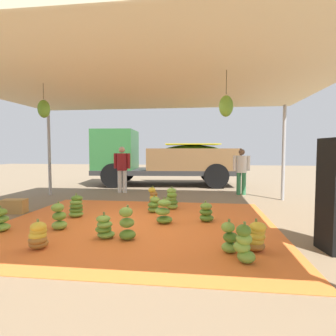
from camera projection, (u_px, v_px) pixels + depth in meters
The scene contains 21 objects.
ground_plane at pixel (159, 199), 8.67m from camera, with size 40.00×40.00×0.00m, color #7F6B51.
tarp_orange at pixel (136, 224), 5.70m from camera, with size 5.65×4.99×0.01m, color orange.
tent_canopy at pixel (133, 83), 5.42m from camera, with size 8.00×7.00×2.95m.
banana_bunch_0 at pixel (172, 199), 7.14m from camera, with size 0.42×0.42×0.59m.
banana_bunch_1 at pixel (127, 225), 4.73m from camera, with size 0.39×0.39×0.59m.
banana_bunch_2 at pixel (164, 212), 5.75m from camera, with size 0.47×0.47×0.56m.
banana_bunch_3 at pixel (0, 220), 5.22m from camera, with size 0.48×0.49×0.48m.
banana_bunch_4 at pixel (256, 237), 4.22m from camera, with size 0.38×0.38×0.48m.
banana_bunch_5 at pixel (206, 213), 5.91m from camera, with size 0.36×0.39×0.45m.
banana_bunch_6 at pixel (244, 245), 3.75m from camera, with size 0.33×0.31×0.56m.
banana_bunch_7 at pixel (59, 217), 5.33m from camera, with size 0.33×0.32×0.54m.
banana_bunch_8 at pixel (153, 196), 7.81m from camera, with size 0.36×0.36×0.52m.
banana_bunch_9 at pixel (38, 236), 4.27m from camera, with size 0.35×0.35×0.47m.
banana_bunch_10 at pixel (154, 205), 6.76m from camera, with size 0.38×0.38×0.43m.
banana_bunch_11 at pixel (230, 239), 4.11m from camera, with size 0.33×0.33×0.51m.
banana_bunch_12 at pixel (104, 227), 4.80m from camera, with size 0.44×0.41×0.46m.
banana_bunch_13 at pixel (76, 207), 6.33m from camera, with size 0.40×0.42×0.54m.
cargo_truck_main at pixel (160, 158), 12.15m from camera, with size 6.28×2.83×2.40m.
worker_0 at pixel (122, 166), 9.90m from camera, with size 0.61×0.37×1.66m.
worker_1 at pixel (241, 168), 9.47m from camera, with size 0.58×0.35×1.57m.
crate_0 at pixel (14, 206), 6.75m from camera, with size 0.55×0.32×0.34m, color #B78947.
Camera 1 is at (1.36, -5.49, 1.54)m, focal length 29.58 mm.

